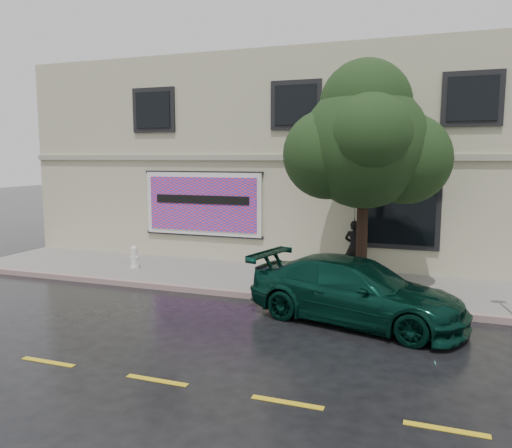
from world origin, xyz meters
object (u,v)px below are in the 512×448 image
(fire_hydrant, at_px, (134,257))
(pedestrian, at_px, (354,247))
(street_tree, at_px, (364,146))
(car, at_px, (355,291))

(fire_hydrant, bearing_deg, pedestrian, 14.80)
(street_tree, bearing_deg, fire_hydrant, 177.15)
(pedestrian, bearing_deg, fire_hydrant, 22.10)
(pedestrian, height_order, fire_hydrant, pedestrian)
(fire_hydrant, bearing_deg, street_tree, -1.68)
(pedestrian, xyz_separation_m, street_tree, (0.48, -1.95, 2.93))
(car, height_order, pedestrian, pedestrian)
(car, xyz_separation_m, pedestrian, (-0.64, 4.04, 0.25))
(car, relative_size, street_tree, 0.90)
(car, bearing_deg, pedestrian, 23.27)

